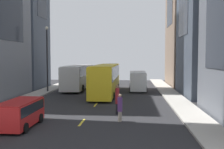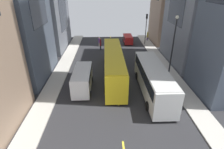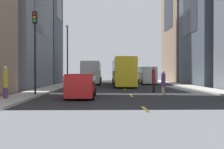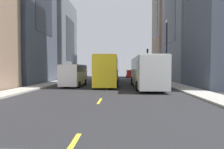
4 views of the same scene
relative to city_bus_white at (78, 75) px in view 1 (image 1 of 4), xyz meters
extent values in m
plane|color=#28282B|center=(4.21, -5.43, -2.01)|extent=(42.37, 42.37, 0.00)
cube|color=#B2ADA3|center=(-3.85, -5.43, -1.93)|extent=(2.25, 44.00, 0.15)
cube|color=#B2ADA3|center=(12.27, -5.43, -1.93)|extent=(2.25, 44.00, 0.15)
cube|color=yellow|center=(4.21, -19.43, -2.00)|extent=(0.16, 2.00, 0.01)
cube|color=yellow|center=(4.21, -12.43, -2.00)|extent=(0.16, 2.00, 0.01)
cube|color=yellow|center=(4.21, -5.43, -2.00)|extent=(0.16, 2.00, 0.01)
cube|color=yellow|center=(4.21, 1.57, -2.00)|extent=(0.16, 2.00, 0.01)
cube|color=yellow|center=(4.21, 8.57, -2.00)|extent=(0.16, 2.00, 0.01)
cube|color=yellow|center=(4.21, 15.57, -2.00)|extent=(0.16, 2.00, 0.01)
cube|color=silver|center=(0.00, 0.00, -0.23)|extent=(2.55, 11.20, 3.00)
cube|color=black|center=(0.00, 0.00, 0.62)|extent=(2.60, 10.31, 1.20)
cube|color=beige|center=(0.00, 0.00, 1.31)|extent=(2.45, 10.76, 0.08)
cylinder|color=black|center=(-1.17, 3.47, -1.51)|extent=(0.46, 1.00, 1.00)
cylinder|color=black|center=(1.17, 3.47, -1.51)|extent=(0.46, 1.00, 1.00)
cylinder|color=black|center=(-1.17, -3.47, -1.51)|extent=(0.46, 1.00, 1.00)
cylinder|color=black|center=(1.17, -3.47, -1.51)|extent=(0.46, 1.00, 1.00)
cube|color=yellow|center=(4.43, -4.57, -0.15)|extent=(2.45, 14.54, 3.30)
cube|color=black|center=(4.43, -4.57, 0.71)|extent=(2.50, 13.37, 1.48)
cube|color=gold|center=(4.43, -4.57, 1.54)|extent=(2.35, 13.96, 0.08)
cylinder|color=black|center=(3.31, -0.06, -1.63)|extent=(0.44, 0.76, 0.76)
cylinder|color=black|center=(5.56, -0.06, -1.63)|extent=(0.44, 0.76, 0.76)
cylinder|color=black|center=(3.31, -9.07, -1.63)|extent=(0.44, 0.76, 0.76)
cylinder|color=black|center=(5.56, -9.07, -1.63)|extent=(0.44, 0.76, 0.76)
cube|color=white|center=(8.41, -1.16, -0.66)|extent=(2.05, 5.80, 2.30)
cube|color=black|center=(8.41, -1.16, 0.10)|extent=(2.09, 5.34, 0.69)
cube|color=silver|center=(8.41, -1.16, 0.53)|extent=(1.97, 5.57, 0.08)
cylinder|color=black|center=(7.46, 0.64, -1.65)|extent=(0.37, 0.72, 0.72)
cylinder|color=black|center=(9.35, 0.64, -1.65)|extent=(0.37, 0.72, 0.72)
cylinder|color=black|center=(7.46, -2.96, -1.65)|extent=(0.37, 0.72, 0.72)
cylinder|color=black|center=(9.35, -2.96, -1.65)|extent=(0.37, 0.72, 0.72)
cube|color=red|center=(0.47, -20.95, -1.11)|extent=(1.81, 4.24, 1.46)
cube|color=black|center=(0.47, -20.95, -0.73)|extent=(1.84, 3.90, 0.61)
cube|color=#A91A1A|center=(0.47, -20.95, -0.33)|extent=(1.74, 4.07, 0.08)
cylinder|color=black|center=(-0.36, -19.64, -1.70)|extent=(0.33, 0.62, 0.62)
cylinder|color=black|center=(1.30, -19.64, -1.70)|extent=(0.33, 0.62, 0.62)
cylinder|color=black|center=(1.30, -22.26, -1.70)|extent=(0.33, 0.62, 0.62)
cylinder|color=gray|center=(6.82, -18.91, -1.65)|extent=(0.25, 0.25, 0.71)
cylinder|color=#593372|center=(6.82, -18.91, -0.79)|extent=(0.34, 0.34, 1.01)
sphere|color=tan|center=(6.82, -18.91, -0.17)|extent=(0.23, 0.23, 0.23)
cylinder|color=black|center=(6.49, -16.52, -1.59)|extent=(0.25, 0.25, 0.84)
cylinder|color=maroon|center=(6.49, -16.52, -0.55)|extent=(0.33, 0.33, 1.24)
sphere|color=#8C6647|center=(6.49, -16.52, 0.20)|extent=(0.25, 0.25, 0.25)
cylinder|color=black|center=(-3.23, -3.78, 2.09)|extent=(0.18, 0.18, 7.90)
sphere|color=silver|center=(-3.23, -3.78, 6.22)|extent=(0.44, 0.44, 0.44)
camera|label=1|loc=(7.69, -37.53, 2.47)|focal=43.19mm
camera|label=2|loc=(5.53, 18.60, 9.68)|focal=29.06mm
camera|label=3|loc=(2.29, -38.69, -0.14)|focal=39.87mm
camera|label=4|loc=(2.86, 20.44, 0.17)|focal=29.12mm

